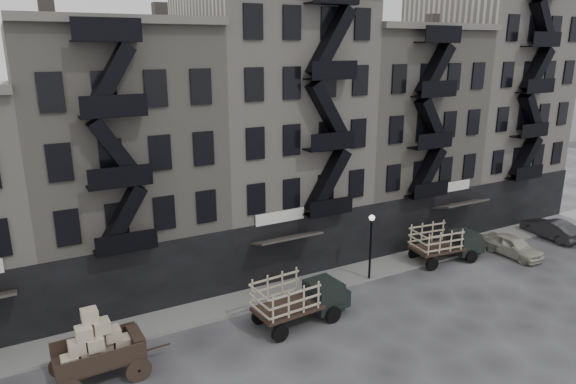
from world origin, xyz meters
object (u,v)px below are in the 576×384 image
wagon (94,341)px  car_east (513,246)px  car_far (551,229)px  stake_truck_west (300,296)px  stake_truck_east (446,240)px  pedestrian_mid (338,297)px

wagon → car_east: bearing=-0.4°
wagon → car_east: 27.48m
car_east → car_far: size_ratio=0.95×
stake_truck_west → car_far: size_ratio=1.22×
stake_truck_east → car_east: size_ratio=1.25×
wagon → pedestrian_mid: size_ratio=2.31×
stake_truck_west → stake_truck_east: bearing=5.6°
wagon → car_far: 32.92m
stake_truck_east → pedestrian_mid: stake_truck_east is taller
car_east → car_far: (5.42, 0.91, 0.01)m
car_far → pedestrian_mid: (-20.35, -1.56, 0.13)m
stake_truck_west → pedestrian_mid: 2.49m
stake_truck_east → wagon: bearing=-167.5°
wagon → car_far: size_ratio=0.90×
car_east → car_far: bearing=8.0°
wagon → stake_truck_east: (22.72, 2.22, -0.44)m
wagon → pedestrian_mid: wagon is taller
car_far → wagon: bearing=7.1°
wagon → car_east: size_ratio=0.95×
wagon → stake_truck_east: wagon is taller
car_east → car_far: car_far is taller
wagon → pedestrian_mid: (12.51, -0.02, -1.04)m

